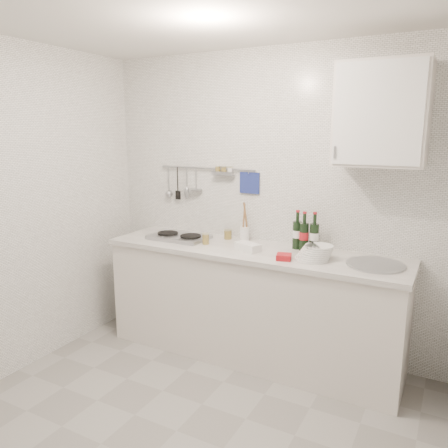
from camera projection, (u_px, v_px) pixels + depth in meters
name	position (u px, v px, depth m)	size (l,w,h in m)	color
floor	(176.00, 431.00, 2.73)	(3.00, 3.00, 0.00)	gray
back_wall	(267.00, 203.00, 3.68)	(3.00, 0.02, 2.50)	silver
wall_left	(2.00, 214.00, 3.17)	(0.02, 2.80, 2.50)	silver
counter	(252.00, 306.00, 3.59)	(2.44, 0.64, 0.96)	silver
wall_rail	(204.00, 179.00, 3.89)	(0.98, 0.09, 0.34)	#93969B
wall_cabinet	(382.00, 115.00, 2.96)	(0.60, 0.38, 0.70)	silver
plate_stack_hob	(174.00, 236.00, 3.86)	(0.28, 0.28, 0.03)	#445B9C
plate_stack_sink	(315.00, 253.00, 3.18)	(0.27, 0.26, 0.12)	white
wine_bottles	(305.00, 231.00, 3.41)	(0.22, 0.11, 0.31)	black
butter_dish	(248.00, 247.00, 3.42)	(0.21, 0.10, 0.06)	white
strawberry_punnet	(284.00, 257.00, 3.18)	(0.10, 0.10, 0.04)	red
utensil_crock	(244.00, 232.00, 3.71)	(0.08, 0.08, 0.34)	white
jar_a	(228.00, 234.00, 3.80)	(0.07, 0.07, 0.09)	olive
jar_b	(320.00, 248.00, 3.38)	(0.06, 0.06, 0.07)	olive
jar_c	(319.00, 250.00, 3.28)	(0.07, 0.07, 0.08)	olive
jar_d	(206.00, 239.00, 3.62)	(0.06, 0.06, 0.09)	olive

